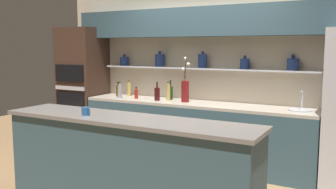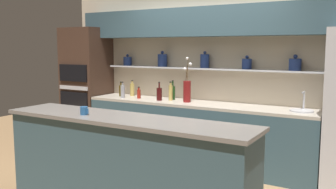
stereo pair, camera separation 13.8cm
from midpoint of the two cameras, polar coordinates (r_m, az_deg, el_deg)
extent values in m
cube|color=beige|center=(5.73, 7.63, 2.89)|extent=(5.20, 0.10, 2.60)
cube|color=#B7B7BC|center=(5.64, 6.09, 3.94)|extent=(3.41, 0.18, 0.02)
cylinder|color=navy|center=(6.34, -5.56, 5.06)|extent=(0.14, 0.14, 0.14)
sphere|color=navy|center=(6.33, -5.57, 5.93)|extent=(0.05, 0.05, 0.05)
cylinder|color=navy|center=(5.96, -0.19, 5.22)|extent=(0.15, 0.15, 0.20)
sphere|color=navy|center=(5.95, -0.20, 6.42)|extent=(0.05, 0.05, 0.05)
cylinder|color=navy|center=(5.61, 6.32, 5.08)|extent=(0.13, 0.13, 0.20)
sphere|color=navy|center=(5.61, 6.34, 6.36)|extent=(0.05, 0.05, 0.05)
cylinder|color=navy|center=(5.38, 12.64, 4.56)|extent=(0.14, 0.14, 0.15)
sphere|color=navy|center=(5.37, 12.67, 5.59)|extent=(0.05, 0.05, 0.05)
cylinder|color=navy|center=(5.21, 19.51, 4.31)|extent=(0.16, 0.16, 0.16)
sphere|color=navy|center=(5.21, 19.56, 5.48)|extent=(0.06, 0.06, 0.06)
cube|color=#334C56|center=(5.52, 6.85, 10.95)|extent=(4.42, 0.34, 0.42)
cube|color=#334C56|center=(5.58, 5.01, -6.14)|extent=(3.51, 0.62, 0.88)
cube|color=#ADA393|center=(5.49, 5.06, -1.46)|extent=(3.51, 0.62, 0.04)
cube|color=#334C56|center=(3.95, -5.69, -11.04)|extent=(2.75, 0.55, 0.98)
cube|color=slate|center=(3.83, -5.78, -3.76)|extent=(2.81, 0.61, 0.04)
cube|color=#3D281E|center=(6.67, -11.69, 1.06)|extent=(0.72, 0.62, 2.05)
cube|color=black|center=(6.47, -13.55, -1.39)|extent=(0.60, 0.02, 0.40)
cube|color=black|center=(6.42, -13.69, 3.21)|extent=(0.60, 0.02, 0.28)
cube|color=#B7B7BC|center=(6.44, -13.62, 0.99)|extent=(0.63, 0.02, 0.06)
cylinder|color=maroon|center=(5.52, 3.62, 0.45)|extent=(0.11, 0.11, 0.31)
cylinder|color=#4C3319|center=(5.50, 3.65, 3.79)|extent=(0.04, 0.02, 0.33)
sphere|color=silver|center=(5.54, 3.66, 5.53)|extent=(0.04, 0.04, 0.04)
cylinder|color=#4C3319|center=(5.50, 3.71, 3.35)|extent=(0.03, 0.03, 0.25)
sphere|color=silver|center=(5.50, 4.13, 4.64)|extent=(0.05, 0.05, 0.05)
cylinder|color=#4C3319|center=(5.49, 3.57, 3.00)|extent=(0.04, 0.02, 0.18)
sphere|color=silver|center=(5.46, 3.28, 3.92)|extent=(0.05, 0.05, 0.05)
cylinder|color=#B7B7BC|center=(5.03, 20.44, -2.34)|extent=(0.29, 0.29, 0.02)
cylinder|color=#B7B7BC|center=(5.12, 20.72, -0.84)|extent=(0.02, 0.02, 0.22)
cylinder|color=#B7B7BC|center=(5.05, 20.65, 0.32)|extent=(0.02, 0.12, 0.02)
cylinder|color=#47380A|center=(6.22, -6.55, 0.55)|extent=(0.06, 0.06, 0.18)
cylinder|color=#47380A|center=(6.21, -6.56, 1.61)|extent=(0.03, 0.03, 0.05)
cylinder|color=black|center=(6.20, -6.56, 1.90)|extent=(0.03, 0.03, 0.01)
cylinder|color=tan|center=(5.69, 1.09, 0.23)|extent=(0.06, 0.06, 0.23)
cylinder|color=tan|center=(5.68, 1.09, 1.60)|extent=(0.03, 0.03, 0.04)
cylinder|color=black|center=(5.67, 1.09, 1.90)|extent=(0.03, 0.03, 0.01)
cylinder|color=tan|center=(6.26, -4.85, 0.72)|extent=(0.07, 0.07, 0.20)
cylinder|color=tan|center=(6.24, -4.87, 1.85)|extent=(0.03, 0.03, 0.04)
cylinder|color=black|center=(6.24, -4.87, 2.12)|extent=(0.03, 0.03, 0.01)
cylinder|color=#380C0C|center=(5.69, -0.65, 0.05)|extent=(0.08, 0.08, 0.19)
cylinder|color=#380C0C|center=(5.68, -0.66, 1.41)|extent=(0.02, 0.02, 0.08)
cylinder|color=black|center=(5.67, -0.66, 1.88)|extent=(0.03, 0.03, 0.01)
cylinder|color=maroon|center=(5.94, -3.80, 0.07)|extent=(0.06, 0.06, 0.14)
cylinder|color=maroon|center=(5.93, -3.81, 0.90)|extent=(0.03, 0.03, 0.04)
cylinder|color=black|center=(5.92, -3.81, 1.13)|extent=(0.03, 0.03, 0.01)
cylinder|color=gray|center=(6.00, -6.27, 0.42)|extent=(0.07, 0.07, 0.20)
cylinder|color=gray|center=(5.99, -6.29, 1.60)|extent=(0.03, 0.03, 0.04)
cylinder|color=black|center=(5.98, -6.29, 1.88)|extent=(0.03, 0.03, 0.01)
cylinder|color=#193814|center=(5.79, 1.42, 0.24)|extent=(0.07, 0.07, 0.21)
cylinder|color=#193814|center=(5.77, 1.42, 1.65)|extent=(0.02, 0.02, 0.08)
cylinder|color=black|center=(5.77, 1.43, 2.12)|extent=(0.03, 0.03, 0.01)
cylinder|color=#235184|center=(4.02, -11.73, -2.44)|extent=(0.08, 0.08, 0.09)
cube|color=#235184|center=(3.98, -11.21, -2.51)|extent=(0.02, 0.01, 0.06)
camera|label=1|loc=(0.07, -89.14, 0.11)|focal=40.00mm
camera|label=2|loc=(0.07, 90.86, -0.11)|focal=40.00mm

